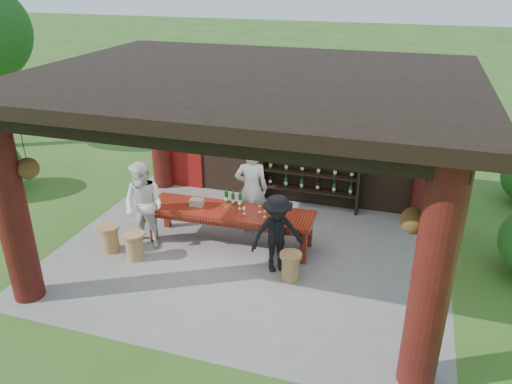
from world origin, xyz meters
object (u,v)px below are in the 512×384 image
(guest_man, at_px, (277,234))
(wine_shelf, at_px, (311,166))
(tasting_table, at_px, (230,215))
(guest_woman, at_px, (144,206))
(host, at_px, (251,189))
(stool_near_left, at_px, (134,245))
(stool_far_left, at_px, (110,237))
(napkin_basket, at_px, (197,202))
(stool_near_right, at_px, (290,266))

(guest_man, bearing_deg, wine_shelf, 57.51)
(tasting_table, relative_size, guest_woman, 1.90)
(wine_shelf, xyz_separation_m, tasting_table, (-1.14, -2.18, -0.38))
(host, bearing_deg, tasting_table, 55.97)
(tasting_table, bearing_deg, stool_near_left, -144.74)
(wine_shelf, xyz_separation_m, guest_woman, (-2.71, -2.75, -0.13))
(tasting_table, bearing_deg, guest_woman, -160.14)
(stool_far_left, height_order, guest_man, guest_man)
(guest_man, distance_m, napkin_basket, 1.94)
(host, relative_size, guest_woman, 1.06)
(tasting_table, xyz_separation_m, stool_near_right, (1.45, -0.87, -0.35))
(tasting_table, distance_m, stool_far_left, 2.39)
(napkin_basket, bearing_deg, stool_near_left, -127.93)
(tasting_table, relative_size, stool_near_right, 6.36)
(stool_near_left, distance_m, stool_far_left, 0.62)
(tasting_table, distance_m, host, 0.78)
(tasting_table, relative_size, napkin_basket, 12.82)
(tasting_table, bearing_deg, stool_far_left, -155.77)
(stool_near_left, relative_size, host, 0.29)
(tasting_table, height_order, napkin_basket, napkin_basket)
(wine_shelf, xyz_separation_m, guest_man, (-0.00, -2.82, -0.26))
(stool_far_left, bearing_deg, host, 34.90)
(host, bearing_deg, guest_woman, 18.46)
(napkin_basket, bearing_deg, tasting_table, 0.93)
(stool_near_left, height_order, host, host)
(stool_near_right, xyz_separation_m, host, (-1.23, 1.55, 0.65))
(stool_near_left, height_order, guest_man, guest_man)
(stool_far_left, bearing_deg, tasting_table, 24.23)
(stool_near_right, relative_size, guest_man, 0.35)
(guest_woman, xyz_separation_m, napkin_basket, (0.87, 0.56, -0.06))
(stool_near_left, distance_m, host, 2.58)
(stool_near_right, distance_m, guest_man, 0.61)
(stool_near_right, bearing_deg, guest_man, 144.50)
(host, bearing_deg, guest_man, 108.12)
(napkin_basket, bearing_deg, guest_man, -18.99)
(guest_woman, distance_m, guest_man, 2.71)
(stool_near_right, bearing_deg, host, 128.46)
(stool_far_left, relative_size, guest_man, 0.36)
(wine_shelf, bearing_deg, guest_man, -90.06)
(stool_near_right, height_order, guest_woman, guest_woman)
(tasting_table, distance_m, stool_near_right, 1.72)
(stool_near_right, xyz_separation_m, napkin_basket, (-2.15, 0.86, 0.54))
(host, bearing_deg, stool_near_left, 28.73)
(wine_shelf, relative_size, host, 1.22)
(stool_far_left, relative_size, guest_woman, 0.31)
(stool_near_left, bearing_deg, guest_woman, 93.29)
(wine_shelf, height_order, stool_far_left, wine_shelf)
(tasting_table, height_order, guest_woman, guest_woman)
(wine_shelf, bearing_deg, host, -121.59)
(tasting_table, relative_size, host, 1.79)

